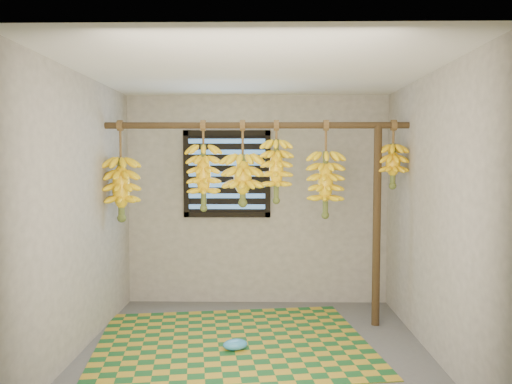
{
  "coord_description": "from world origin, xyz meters",
  "views": [
    {
      "loc": [
        0.08,
        -4.25,
        1.65
      ],
      "look_at": [
        0.0,
        0.55,
        1.35
      ],
      "focal_mm": 35.0,
      "sensor_mm": 36.0,
      "label": 1
    }
  ],
  "objects_px": {
    "banana_bunch_c": "(243,180)",
    "banana_bunch_e": "(325,184)",
    "banana_bunch_d": "(276,171)",
    "woven_mat": "(233,342)",
    "banana_bunch_f": "(393,166)",
    "plastic_bag": "(235,345)",
    "banana_bunch_a": "(121,189)",
    "banana_bunch_b": "(204,177)",
    "support_post": "(377,226)"
  },
  "relations": [
    {
      "from": "woven_mat",
      "to": "banana_bunch_c",
      "type": "height_order",
      "value": "banana_bunch_c"
    },
    {
      "from": "banana_bunch_e",
      "to": "banana_bunch_b",
      "type": "bearing_deg",
      "value": 180.0
    },
    {
      "from": "support_post",
      "to": "woven_mat",
      "type": "bearing_deg",
      "value": -159.7
    },
    {
      "from": "banana_bunch_b",
      "to": "banana_bunch_e",
      "type": "height_order",
      "value": "same"
    },
    {
      "from": "banana_bunch_c",
      "to": "banana_bunch_d",
      "type": "relative_size",
      "value": 1.03
    },
    {
      "from": "banana_bunch_e",
      "to": "banana_bunch_d",
      "type": "bearing_deg",
      "value": 180.0
    },
    {
      "from": "banana_bunch_f",
      "to": "banana_bunch_b",
      "type": "bearing_deg",
      "value": 180.0
    },
    {
      "from": "woven_mat",
      "to": "banana_bunch_a",
      "type": "height_order",
      "value": "banana_bunch_a"
    },
    {
      "from": "banana_bunch_c",
      "to": "support_post",
      "type": "bearing_deg",
      "value": 0.0
    },
    {
      "from": "plastic_bag",
      "to": "banana_bunch_a",
      "type": "relative_size",
      "value": 0.22
    },
    {
      "from": "plastic_bag",
      "to": "banana_bunch_a",
      "type": "distance_m",
      "value": 1.9
    },
    {
      "from": "banana_bunch_e",
      "to": "banana_bunch_c",
      "type": "bearing_deg",
      "value": 180.0
    },
    {
      "from": "banana_bunch_d",
      "to": "banana_bunch_b",
      "type": "bearing_deg",
      "value": 180.0
    },
    {
      "from": "banana_bunch_c",
      "to": "woven_mat",
      "type": "bearing_deg",
      "value": -97.8
    },
    {
      "from": "banana_bunch_b",
      "to": "banana_bunch_d",
      "type": "bearing_deg",
      "value": 0.0
    },
    {
      "from": "plastic_bag",
      "to": "banana_bunch_f",
      "type": "bearing_deg",
      "value": 25.03
    },
    {
      "from": "banana_bunch_c",
      "to": "banana_bunch_e",
      "type": "xyz_separation_m",
      "value": [
        0.82,
        0.0,
        -0.05
      ]
    },
    {
      "from": "plastic_bag",
      "to": "banana_bunch_f",
      "type": "height_order",
      "value": "banana_bunch_f"
    },
    {
      "from": "banana_bunch_a",
      "to": "banana_bunch_d",
      "type": "height_order",
      "value": "same"
    },
    {
      "from": "banana_bunch_a",
      "to": "banana_bunch_b",
      "type": "relative_size",
      "value": 1.11
    },
    {
      "from": "woven_mat",
      "to": "banana_bunch_f",
      "type": "xyz_separation_m",
      "value": [
        1.56,
        0.52,
        1.6
      ]
    },
    {
      "from": "woven_mat",
      "to": "banana_bunch_f",
      "type": "height_order",
      "value": "banana_bunch_f"
    },
    {
      "from": "banana_bunch_f",
      "to": "woven_mat",
      "type": "bearing_deg",
      "value": -161.52
    },
    {
      "from": "woven_mat",
      "to": "banana_bunch_f",
      "type": "relative_size",
      "value": 3.62
    },
    {
      "from": "banana_bunch_d",
      "to": "banana_bunch_e",
      "type": "xyz_separation_m",
      "value": [
        0.49,
        -0.0,
        -0.13
      ]
    },
    {
      "from": "banana_bunch_c",
      "to": "banana_bunch_e",
      "type": "distance_m",
      "value": 0.82
    },
    {
      "from": "banana_bunch_a",
      "to": "banana_bunch_f",
      "type": "height_order",
      "value": "same"
    },
    {
      "from": "plastic_bag",
      "to": "banana_bunch_d",
      "type": "xyz_separation_m",
      "value": [
        0.37,
        0.71,
        1.5
      ]
    },
    {
      "from": "banana_bunch_b",
      "to": "banana_bunch_c",
      "type": "height_order",
      "value": "same"
    },
    {
      "from": "banana_bunch_d",
      "to": "plastic_bag",
      "type": "bearing_deg",
      "value": -117.51
    },
    {
      "from": "banana_bunch_c",
      "to": "banana_bunch_f",
      "type": "relative_size",
      "value": 1.26
    },
    {
      "from": "woven_mat",
      "to": "banana_bunch_a",
      "type": "distance_m",
      "value": 1.86
    },
    {
      "from": "banana_bunch_d",
      "to": "banana_bunch_f",
      "type": "relative_size",
      "value": 1.22
    },
    {
      "from": "banana_bunch_a",
      "to": "banana_bunch_d",
      "type": "distance_m",
      "value": 1.56
    },
    {
      "from": "woven_mat",
      "to": "banana_bunch_d",
      "type": "relative_size",
      "value": 2.96
    },
    {
      "from": "banana_bunch_b",
      "to": "banana_bunch_c",
      "type": "relative_size",
      "value": 1.06
    },
    {
      "from": "woven_mat",
      "to": "plastic_bag",
      "type": "height_order",
      "value": "plastic_bag"
    },
    {
      "from": "banana_bunch_b",
      "to": "banana_bunch_e",
      "type": "relative_size",
      "value": 0.93
    },
    {
      "from": "banana_bunch_e",
      "to": "banana_bunch_f",
      "type": "bearing_deg",
      "value": 0.0
    },
    {
      "from": "banana_bunch_c",
      "to": "banana_bunch_e",
      "type": "bearing_deg",
      "value": 0.0
    },
    {
      "from": "banana_bunch_d",
      "to": "banana_bunch_f",
      "type": "height_order",
      "value": "same"
    },
    {
      "from": "banana_bunch_c",
      "to": "banana_bunch_a",
      "type": "bearing_deg",
      "value": 180.0
    },
    {
      "from": "banana_bunch_e",
      "to": "support_post",
      "type": "bearing_deg",
      "value": 0.0
    },
    {
      "from": "support_post",
      "to": "banana_bunch_b",
      "type": "relative_size",
      "value": 2.25
    },
    {
      "from": "support_post",
      "to": "plastic_bag",
      "type": "bearing_deg",
      "value": -152.61
    },
    {
      "from": "banana_bunch_d",
      "to": "banana_bunch_c",
      "type": "bearing_deg",
      "value": -180.0
    },
    {
      "from": "support_post",
      "to": "banana_bunch_b",
      "type": "height_order",
      "value": "banana_bunch_b"
    },
    {
      "from": "woven_mat",
      "to": "banana_bunch_e",
      "type": "height_order",
      "value": "banana_bunch_e"
    },
    {
      "from": "plastic_bag",
      "to": "banana_bunch_b",
      "type": "xyz_separation_m",
      "value": [
        -0.35,
        0.71,
        1.43
      ]
    },
    {
      "from": "banana_bunch_b",
      "to": "plastic_bag",
      "type": "bearing_deg",
      "value": -63.56
    }
  ]
}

